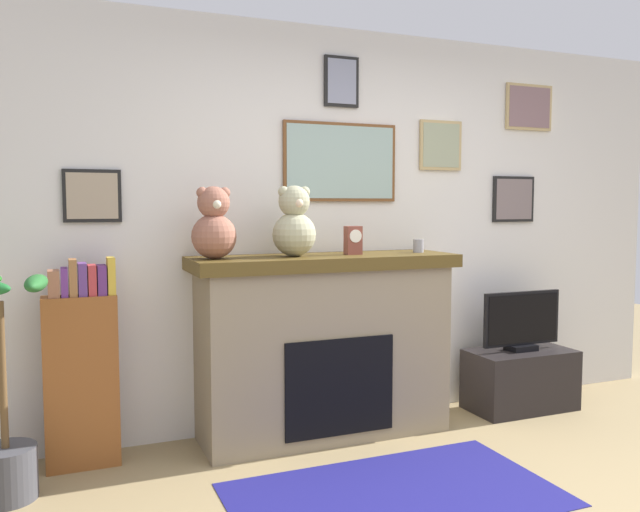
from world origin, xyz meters
The scene contains 11 objects.
back_wall centered at (0.00, 2.00, 1.31)m, with size 5.20×0.15×2.60m.
fireplace centered at (-0.30, 1.69, 0.58)m, with size 1.66×0.55×1.14m.
bookshelf centered at (-1.72, 1.74, 0.54)m, with size 0.39×0.16×1.16m.
potted_plant centered at (-2.10, 1.45, 0.40)m, with size 0.53×0.58×1.11m.
tv_stand centered at (1.19, 1.64, 0.21)m, with size 0.75×0.40×0.42m, color black.
television centered at (1.19, 1.64, 0.63)m, with size 0.63×0.14×0.42m.
area_rug centered at (-0.30, 0.77, 0.00)m, with size 1.64×0.94×0.01m, color navy.
candle_jar centered at (0.36, 1.67, 1.18)m, with size 0.07×0.07×0.09m, color gray.
mantel_clock centered at (-0.11, 1.67, 1.23)m, with size 0.10×0.08×0.18m.
teddy_bear_cream centered at (-0.99, 1.67, 1.33)m, with size 0.26×0.26×0.42m.
teddy_bear_grey centered at (-0.50, 1.67, 1.33)m, with size 0.27×0.27×0.43m.
Camera 1 is at (-1.82, -1.98, 1.45)m, focal length 36.16 mm.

